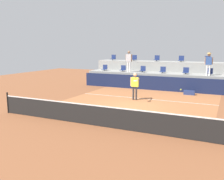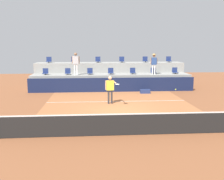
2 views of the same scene
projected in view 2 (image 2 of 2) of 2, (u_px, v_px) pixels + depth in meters
ground_plane at (121, 111)px, 14.28m from camera, size 40.00×40.00×0.00m
court_inner_paint at (119, 106)px, 15.27m from camera, size 9.00×10.00×0.01m
court_service_line at (117, 101)px, 16.64m from camera, size 9.00×0.06×0.00m
tennis_net at (131, 123)px, 10.27m from camera, size 10.48×0.08×1.07m
sponsor_backboard at (112, 85)px, 20.09m from camera, size 13.00×0.16×1.10m
seating_tier_lower at (111, 82)px, 21.35m from camera, size 13.00×1.80×1.25m
seating_tier_upper at (110, 74)px, 23.05m from camera, size 13.00×1.80×2.10m
stadium_chair_lower_far_left at (45, 72)px, 20.75m from camera, size 0.44×0.40×0.52m
stadium_chair_lower_left at (68, 72)px, 20.88m from camera, size 0.44×0.40×0.52m
stadium_chair_lower_mid_left at (90, 72)px, 21.01m from camera, size 0.44×0.40×0.52m
stadium_chair_lower_center at (111, 72)px, 21.14m from camera, size 0.44×0.40×0.52m
stadium_chair_lower_mid_right at (133, 71)px, 21.28m from camera, size 0.44×0.40×0.52m
stadium_chair_lower_right at (153, 71)px, 21.40m from camera, size 0.44×0.40×0.52m
stadium_chair_lower_far_right at (175, 71)px, 21.54m from camera, size 0.44×0.40×0.52m
stadium_chair_upper_far_left at (49, 60)px, 22.37m from camera, size 0.44×0.40×0.52m
stadium_chair_upper_left at (74, 60)px, 22.53m from camera, size 0.44×0.40×0.52m
stadium_chair_upper_mid_left at (98, 60)px, 22.69m from camera, size 0.44×0.40×0.52m
stadium_chair_upper_mid_right at (122, 60)px, 22.85m from camera, size 0.44×0.40×0.52m
stadium_chair_upper_right at (145, 60)px, 23.00m from camera, size 0.44×0.40×0.52m
stadium_chair_upper_far_right at (169, 60)px, 23.16m from camera, size 0.44×0.40×0.52m
tennis_player at (110, 87)px, 15.82m from camera, size 0.80×1.19×1.74m
spectator_in_white at (76, 61)px, 20.41m from camera, size 0.62×0.26×1.79m
spectator_with_hat at (154, 62)px, 20.88m from camera, size 0.58×0.41×1.69m
tennis_ball at (176, 89)px, 13.53m from camera, size 0.07×0.07×0.07m
equipment_bag at (145, 91)px, 19.46m from camera, size 0.76×0.28×0.30m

